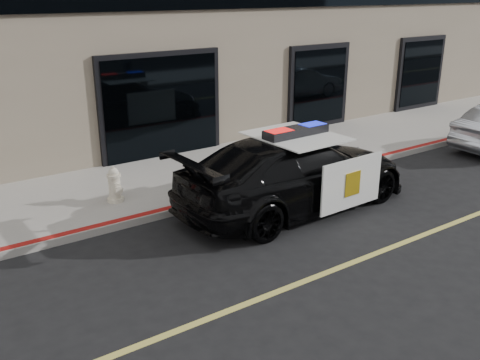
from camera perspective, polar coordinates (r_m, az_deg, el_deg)
ground at (r=10.03m, az=15.94°, el=-6.91°), size 120.00×120.00×0.00m
sidewalk_n at (r=13.61m, az=-1.08°, el=1.38°), size 60.00×3.50×0.15m
police_car at (r=11.13m, az=5.86°, el=0.85°), size 2.63×5.46×1.74m
fire_hydrant at (r=11.42m, az=-13.22°, el=-0.56°), size 0.34×0.48×0.76m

